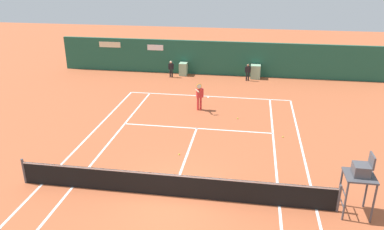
{
  "coord_description": "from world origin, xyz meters",
  "views": [
    {
      "loc": [
        2.69,
        -11.92,
        8.24
      ],
      "look_at": [
        -0.24,
        6.29,
        0.8
      ],
      "focal_mm": 35.52,
      "sensor_mm": 36.0,
      "label": 1
    }
  ],
  "objects_px": {
    "tennis_ball_near_service_line": "(283,137)",
    "ball_kid_centre_post": "(248,71)",
    "tennis_ball_by_sideline": "(238,118)",
    "tennis_ball_mid_court": "(179,154)",
    "umpire_chair": "(361,175)",
    "player_on_baseline": "(199,95)",
    "ball_kid_left_post": "(171,68)"
  },
  "relations": [
    {
      "from": "tennis_ball_near_service_line",
      "to": "ball_kid_centre_post",
      "type": "bearing_deg",
      "value": 101.8
    },
    {
      "from": "tennis_ball_by_sideline",
      "to": "tennis_ball_mid_court",
      "type": "bearing_deg",
      "value": -117.11
    },
    {
      "from": "tennis_ball_by_sideline",
      "to": "tennis_ball_mid_court",
      "type": "distance_m",
      "value": 5.37
    },
    {
      "from": "umpire_chair",
      "to": "player_on_baseline",
      "type": "relative_size",
      "value": 1.3
    },
    {
      "from": "ball_kid_left_post",
      "to": "tennis_ball_near_service_line",
      "type": "xyz_separation_m",
      "value": [
        7.85,
        -9.73,
        -0.7
      ]
    },
    {
      "from": "umpire_chair",
      "to": "ball_kid_centre_post",
      "type": "distance_m",
      "value": 16.27
    },
    {
      "from": "tennis_ball_by_sideline",
      "to": "tennis_ball_mid_court",
      "type": "xyz_separation_m",
      "value": [
        -2.45,
        -4.78,
        0.0
      ]
    },
    {
      "from": "umpire_chair",
      "to": "tennis_ball_by_sideline",
      "type": "distance_m",
      "value": 9.36
    },
    {
      "from": "player_on_baseline",
      "to": "tennis_ball_mid_court",
      "type": "bearing_deg",
      "value": 60.58
    },
    {
      "from": "player_on_baseline",
      "to": "ball_kid_left_post",
      "type": "relative_size",
      "value": 1.41
    },
    {
      "from": "umpire_chair",
      "to": "player_on_baseline",
      "type": "xyz_separation_m",
      "value": [
        -6.8,
        9.15,
        -0.63
      ]
    },
    {
      "from": "ball_kid_left_post",
      "to": "ball_kid_centre_post",
      "type": "bearing_deg",
      "value": 175.36
    },
    {
      "from": "player_on_baseline",
      "to": "ball_kid_centre_post",
      "type": "distance_m",
      "value": 7.1
    },
    {
      "from": "player_on_baseline",
      "to": "tennis_ball_mid_court",
      "type": "relative_size",
      "value": 26.65
    },
    {
      "from": "umpire_chair",
      "to": "ball_kid_left_post",
      "type": "relative_size",
      "value": 1.83
    },
    {
      "from": "player_on_baseline",
      "to": "ball_kid_centre_post",
      "type": "height_order",
      "value": "player_on_baseline"
    },
    {
      "from": "ball_kid_centre_post",
      "to": "ball_kid_left_post",
      "type": "height_order",
      "value": "ball_kid_centre_post"
    },
    {
      "from": "umpire_chair",
      "to": "player_on_baseline",
      "type": "distance_m",
      "value": 11.42
    },
    {
      "from": "tennis_ball_near_service_line",
      "to": "tennis_ball_by_sideline",
      "type": "height_order",
      "value": "same"
    },
    {
      "from": "umpire_chair",
      "to": "tennis_ball_near_service_line",
      "type": "height_order",
      "value": "umpire_chair"
    },
    {
      "from": "tennis_ball_near_service_line",
      "to": "tennis_ball_by_sideline",
      "type": "xyz_separation_m",
      "value": [
        -2.38,
        2.09,
        0.0
      ]
    },
    {
      "from": "umpire_chair",
      "to": "tennis_ball_near_service_line",
      "type": "relative_size",
      "value": 34.59
    },
    {
      "from": "ball_kid_left_post",
      "to": "umpire_chair",
      "type": "bearing_deg",
      "value": 117.63
    },
    {
      "from": "umpire_chair",
      "to": "ball_kid_left_post",
      "type": "bearing_deg",
      "value": 32.27
    },
    {
      "from": "tennis_ball_near_service_line",
      "to": "player_on_baseline",
      "type": "bearing_deg",
      "value": 146.25
    },
    {
      "from": "umpire_chair",
      "to": "tennis_ball_mid_court",
      "type": "relative_size",
      "value": 34.59
    },
    {
      "from": "tennis_ball_near_service_line",
      "to": "umpire_chair",
      "type": "bearing_deg",
      "value": -70.89
    },
    {
      "from": "ball_kid_left_post",
      "to": "tennis_ball_by_sideline",
      "type": "height_order",
      "value": "ball_kid_left_post"
    },
    {
      "from": "ball_kid_centre_post",
      "to": "ball_kid_left_post",
      "type": "xyz_separation_m",
      "value": [
        -5.82,
        0.0,
        -0.0
      ]
    },
    {
      "from": "umpire_chair",
      "to": "tennis_ball_mid_court",
      "type": "height_order",
      "value": "umpire_chair"
    },
    {
      "from": "ball_kid_left_post",
      "to": "tennis_ball_mid_court",
      "type": "xyz_separation_m",
      "value": [
        3.02,
        -12.41,
        -0.7
      ]
    },
    {
      "from": "umpire_chair",
      "to": "tennis_ball_by_sideline",
      "type": "relative_size",
      "value": 34.59
    }
  ]
}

